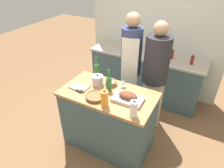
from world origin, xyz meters
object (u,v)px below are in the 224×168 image
Objects in this scene: roasting_pan at (128,98)px; milk_jug at (134,109)px; condiment_bottle_extra at (192,60)px; wine_bottle_dark at (109,83)px; cutting_board at (79,87)px; stock_pot at (98,80)px; knife_chef at (76,89)px; condiment_bottle_short at (172,54)px; wine_bottle_green at (97,69)px; mixing_bowl at (111,83)px; wine_glass_left at (123,82)px; person_cook_aproned at (131,64)px; juice_jug at (104,99)px; condiment_bottle_tall at (157,53)px; person_cook_guest at (155,74)px; knife_paring at (80,90)px; wicker_basket at (95,96)px.

milk_jug is (0.17, -0.22, 0.05)m from roasting_pan.
wine_bottle_dark is at bearing -120.77° from condiment_bottle_extra.
wine_bottle_dark is (0.39, 0.13, 0.11)m from cutting_board.
knife_chef is at bearing -125.43° from stock_pot.
condiment_bottle_short reaches higher than knife_chef.
milk_jug is 0.97m from wine_bottle_green.
mixing_bowl is 1.38× the size of wine_glass_left.
stock_pot is at bearing -124.44° from person_cook_aproned.
cutting_board is at bearing -176.20° from roasting_pan.
wine_bottle_dark is 0.17× the size of person_cook_aproned.
knife_chef is at bearing 173.75° from milk_jug.
juice_jug is at bearing 179.77° from milk_jug.
stock_pot reaches higher than cutting_board.
stock_pot is 1.24× the size of condiment_bottle_tall.
person_cook_guest reaches higher than condiment_bottle_tall.
juice_jug is 0.52m from knife_chef.
condiment_bottle_short is at bearing 169.40° from condiment_bottle_extra.
knife_paring is 1.80m from condiment_bottle_short.
wicker_basket is at bearing -159.04° from roasting_pan.
juice_jug is at bearing -23.08° from wicker_basket.
wine_bottle_dark reaches higher than cutting_board.
wine_glass_left is (-0.35, 0.46, -0.02)m from milk_jug.
person_cook_aproned reaches higher than mixing_bowl.
mixing_bowl is 0.74× the size of juice_jug.
wicker_basket is 0.97× the size of cutting_board.
condiment_bottle_short is at bearing 75.12° from wine_glass_left.
wicker_basket is 1.02m from person_cook_guest.
wine_bottle_dark is 0.68m from person_cook_aproned.
wicker_basket is 1.53× the size of stock_pot.
knife_chef is 0.97m from person_cook_aproned.
cutting_board is 0.84× the size of wine_bottle_dark.
condiment_bottle_tall is 0.75m from person_cook_aproned.
wine_bottle_dark is (-0.11, 0.30, 0.02)m from juice_jug.
wine_bottle_green is 1.03× the size of wine_bottle_dark.
cutting_board is at bearing 130.37° from knife_paring.
milk_jug is at bearing -6.25° from knife_chef.
knife_chef is at bearing -129.89° from person_cook_aproned.
juice_jug reaches higher than roasting_pan.
roasting_pan is 2.26× the size of mixing_bowl.
stock_pot is at bearing -156.02° from person_cook_guest.
mixing_bowl is at bearing 27.55° from stock_pot.
condiment_bottle_tall is at bearing 58.77° from person_cook_aproned.
mixing_bowl is 1.38m from condiment_bottle_short.
person_cook_guest is (0.20, -0.72, -0.01)m from condiment_bottle_tall.
wine_glass_left is 1.30m from condiment_bottle_short.
person_cook_aproned is at bearing -139.93° from condiment_bottle_extra.
wine_bottle_dark is 1.82× the size of condiment_bottle_extra.
person_cook_guest reaches higher than stock_pot.
roasting_pan is 0.22× the size of person_cook_guest.
juice_jug is 0.32m from wine_bottle_dark.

